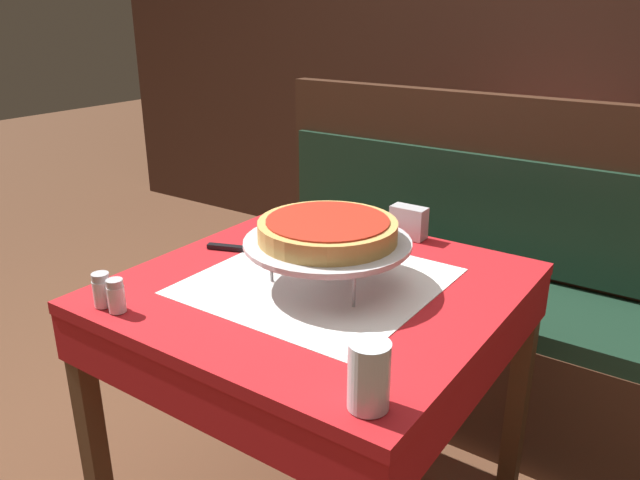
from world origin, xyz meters
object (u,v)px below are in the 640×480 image
object	(u,v)px
salt_shaker	(102,290)
pizza_server	(257,251)
deep_dish_pizza	(327,230)
napkin_holder	(409,222)
booth_bench	(450,315)
pizza_pan_stand	(327,244)
water_glass_near	(369,375)
pepper_shaker	(116,296)
dining_table_rear	(530,186)
dining_table_front	(318,316)
condiment_caddy	(523,144)

from	to	relation	value
salt_shaker	pizza_server	bearing A→B (deg)	80.25
deep_dish_pizza	pizza_server	bearing A→B (deg)	167.86
deep_dish_pizza	napkin_holder	xyz separation A→B (m)	(0.01, 0.39, -0.09)
booth_bench	deep_dish_pizza	bearing A→B (deg)	-89.94
salt_shaker	pizza_pan_stand	bearing A→B (deg)	47.89
booth_bench	deep_dish_pizza	xyz separation A→B (m)	(0.00, -0.79, 0.56)
deep_dish_pizza	pizza_pan_stand	bearing A→B (deg)	-3.58
booth_bench	water_glass_near	xyz separation A→B (m)	(0.33, -1.15, 0.48)
booth_bench	salt_shaker	world-z (taller)	booth_bench
booth_bench	salt_shaker	xyz separation A→B (m)	(-0.34, -1.17, 0.46)
napkin_holder	pepper_shaker	bearing A→B (deg)	-111.70
pizza_server	booth_bench	bearing A→B (deg)	70.25
dining_table_rear	dining_table_front	bearing A→B (deg)	-91.53
napkin_holder	condiment_caddy	bearing A→B (deg)	93.28
napkin_holder	dining_table_front	bearing A→B (deg)	-95.87
dining_table_front	pizza_pan_stand	distance (m)	0.20
dining_table_front	dining_table_rear	size ratio (longest dim) A/B	1.15
pizza_pan_stand	pizza_server	world-z (taller)	pizza_pan_stand
deep_dish_pizza	water_glass_near	world-z (taller)	deep_dish_pizza
dining_table_rear	deep_dish_pizza	bearing A→B (deg)	-90.53
dining_table_front	pepper_shaker	bearing A→B (deg)	-125.14
pizza_server	condiment_caddy	distance (m)	1.58
dining_table_front	water_glass_near	xyz separation A→B (m)	(0.35, -0.36, 0.15)
pepper_shaker	pizza_server	bearing A→B (deg)	86.47
dining_table_front	napkin_holder	distance (m)	0.42
salt_shaker	pepper_shaker	bearing A→B (deg)	-0.00
napkin_holder	deep_dish_pizza	bearing A→B (deg)	-91.90
napkin_holder	condiment_caddy	distance (m)	1.23
booth_bench	salt_shaker	size ratio (longest dim) A/B	20.43
condiment_caddy	pizza_server	bearing A→B (deg)	-97.56
pizza_server	dining_table_rear	bearing A→B (deg)	79.45
dining_table_front	pizza_server	size ratio (longest dim) A/B	3.40
napkin_holder	salt_shaker	bearing A→B (deg)	-114.71
pizza_server	water_glass_near	distance (m)	0.73
water_glass_near	pepper_shaker	size ratio (longest dim) A/B	1.60
dining_table_front	condiment_caddy	size ratio (longest dim) A/B	4.71
dining_table_rear	pepper_shaker	size ratio (longest dim) A/B	10.10
deep_dish_pizza	pizza_server	distance (m)	0.30
pepper_shaker	booth_bench	bearing A→B (deg)	76.02
dining_table_front	condiment_caddy	bearing A→B (deg)	91.08
dining_table_rear	pizza_server	size ratio (longest dim) A/B	2.94
pepper_shaker	napkin_holder	bearing A→B (deg)	68.30
deep_dish_pizza	napkin_holder	world-z (taller)	deep_dish_pizza
pizza_server	salt_shaker	xyz separation A→B (m)	(-0.07, -0.43, 0.03)
booth_bench	napkin_holder	size ratio (longest dim) A/B	15.71
pizza_pan_stand	condiment_caddy	distance (m)	1.62
salt_shaker	booth_bench	bearing A→B (deg)	73.84
pepper_shaker	condiment_caddy	bearing A→B (deg)	83.31
pizza_pan_stand	water_glass_near	xyz separation A→B (m)	(0.33, -0.36, -0.04)
water_glass_near	condiment_caddy	xyz separation A→B (m)	(-0.38, 1.98, -0.02)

